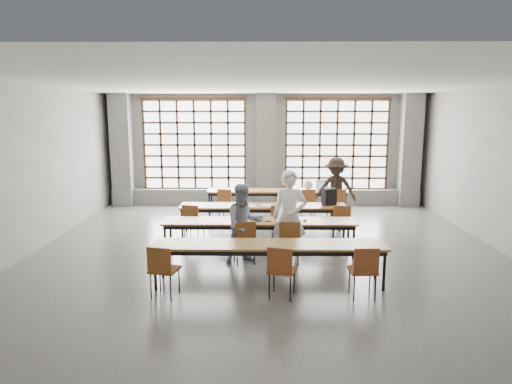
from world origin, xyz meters
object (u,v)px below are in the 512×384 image
desk_row_d (269,247)px  student_male (290,217)px  desk_row_b (263,208)px  desk_row_c (259,223)px  chair_near_left (162,266)px  plastic_bag (308,185)px  laptop_back (323,187)px  chair_front_right (290,238)px  chair_near_mid (281,267)px  chair_back_right (337,201)px  chair_back_left (226,201)px  mouse (305,220)px  chair_mid_centre (280,219)px  chair_mid_right (341,219)px  chair_back_mid (307,201)px  chair_front_left (245,238)px  backpack (329,197)px  desk_row_a (277,192)px  green_box (257,217)px  phone (268,221)px  red_pouch (165,267)px  student_back (336,189)px  chair_near_right (364,267)px  chair_mid_left (192,219)px  student_female (244,224)px  laptop_front (285,216)px

desk_row_d → student_male: (0.42, 1.17, 0.26)m
desk_row_b → desk_row_c: size_ratio=1.00×
chair_near_left → plastic_bag: (2.94, 6.00, 0.34)m
laptop_back → chair_front_right: bearing=-105.8°
chair_near_mid → student_male: 1.85m
chair_back_right → chair_back_left: bearing=180.0°
mouse → chair_near_mid: bearing=-104.6°
chair_mid_centre → laptop_back: laptop_back is taller
chair_mid_right → plastic_bag: size_ratio=3.08×
desk_row_d → chair_near_left: chair_near_left is taller
chair_back_mid → chair_front_left: size_ratio=1.00×
chair_back_right → student_male: student_male is taller
chair_back_mid → backpack: (0.37, -1.43, 0.39)m
desk_row_b → chair_back_mid: chair_back_mid is taller
desk_row_a → chair_back_mid: size_ratio=4.55×
green_box → student_male: bearing=-41.7°
laptop_back → phone: laptop_back is taller
desk_row_a → red_pouch: bearing=-109.0°
chair_front_right → laptop_back: 4.57m
desk_row_c → chair_near_mid: (0.36, -2.29, -0.13)m
chair_front_left → student_back: 4.48m
chair_near_right → laptop_back: size_ratio=2.11×
desk_row_b → laptop_back: laptop_back is taller
chair_near_right → chair_back_right: bearing=85.3°
chair_back_left → chair_back_right: bearing=-0.0°
chair_front_left → red_pouch: size_ratio=4.40×
chair_back_left → desk_row_a: bearing=23.8°
chair_mid_left → red_pouch: (0.02, -3.13, -0.04)m
chair_near_mid → chair_mid_right: bearing=64.7°
green_box → backpack: size_ratio=0.62×
chair_near_right → chair_front_right: bearing=123.1°
chair_near_mid → phone: bearing=94.6°
student_female → desk_row_b: bearing=61.6°
student_male → green_box: student_male is taller
chair_back_right → chair_near_left: 6.46m
red_pouch → desk_row_d: bearing=17.9°
student_female → red_pouch: size_ratio=7.89×
chair_near_left → green_box: chair_near_left is taller
chair_near_mid → phone: chair_near_mid is taller
chair_back_left → chair_mid_centre: same height
desk_row_a → phone: bearing=-94.8°
laptop_front → chair_back_mid: bearing=75.2°
chair_front_right → student_male: 0.41m
chair_front_right → red_pouch: (-2.12, -1.59, -0.04)m
green_box → phone: green_box is taller
green_box → laptop_back: bearing=62.9°
desk_row_c → mouse: size_ratio=40.82×
student_female → red_pouch: student_female is taller
desk_row_b → laptop_back: (1.75, 2.22, 0.13)m
student_male → red_pouch: (-2.12, -1.72, -0.42)m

